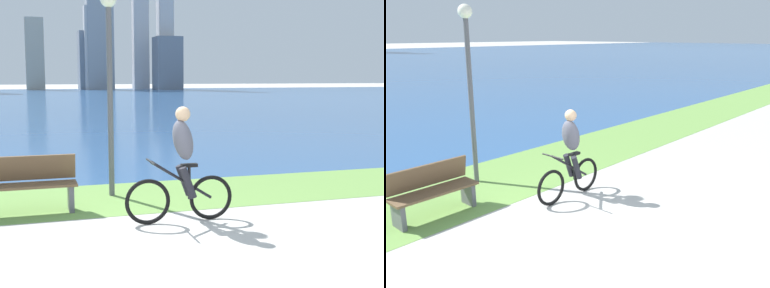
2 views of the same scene
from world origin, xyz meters
TOP-DOWN VIEW (x-y plane):
  - ground_plane at (0.00, 0.00)m, footprint 300.00×300.00m
  - grass_strip_bayside at (0.00, 3.04)m, footprint 120.00×2.53m
  - cyclist_lead at (0.88, 1.20)m, footprint 1.64×0.52m
  - bench_near_path at (-1.29, 2.42)m, footprint 1.50×0.47m
  - lamppost_tall at (0.16, 3.28)m, footprint 0.28×0.28m

SIDE VIEW (x-z plane):
  - ground_plane at x=0.00m, z-range 0.00..0.00m
  - grass_strip_bayside at x=0.00m, z-range 0.00..0.01m
  - bench_near_path at x=-1.29m, z-range 0.00..0.90m
  - cyclist_lead at x=0.88m, z-range -0.01..1.70m
  - lamppost_tall at x=0.16m, z-range 0.58..4.20m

